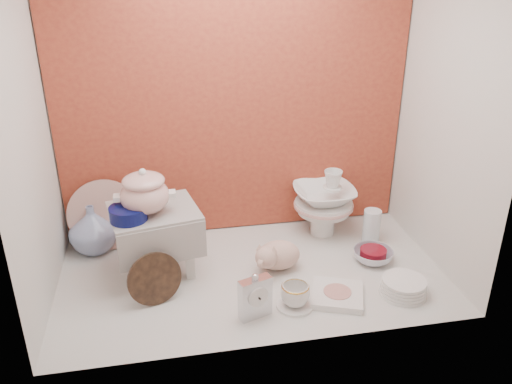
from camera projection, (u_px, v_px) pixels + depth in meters
The scene contains 17 objects.
ground at pixel (253, 274), 2.51m from camera, with size 1.80×1.80×0.00m, color silver.
niche_shell at pixel (245, 70), 2.28m from camera, with size 1.86×1.03×1.53m.
step_stool at pixel (156, 241), 2.46m from camera, with size 0.39×0.33×0.33m, color silver, non-canonical shape.
soup_tureen at pixel (144, 191), 2.31m from camera, with size 0.26×0.26×0.22m, color white, non-canonical shape.
cobalt_bowl at pixel (128, 213), 2.29m from camera, with size 0.17×0.17×0.06m, color #090E47.
floral_platter at pixel (104, 215), 2.67m from camera, with size 0.37×0.10×0.36m, color beige, non-canonical shape.
blue_white_vase at pixel (93, 229), 2.66m from camera, with size 0.24×0.24×0.25m, color white.
lacquer_tray at pixel (155, 279), 2.26m from camera, with size 0.24×0.05×0.24m, color black, non-canonical shape.
mantel_clock at pixel (255, 296), 2.18m from camera, with size 0.14×0.05×0.20m, color silver.
plush_pig at pixel (278, 255), 2.52m from camera, with size 0.27×0.18×0.16m, color #CDA291.
teacup_saucer at pixel (295, 305), 2.28m from camera, with size 0.16×0.16×0.01m, color white.
gold_rim_teacup at pixel (295, 295), 2.26m from camera, with size 0.12×0.12×0.10m, color white.
lattice_dish at pixel (337, 295), 2.33m from camera, with size 0.22×0.22×0.03m, color white.
dinner_plate_stack at pixel (403, 287), 2.35m from camera, with size 0.21×0.21×0.07m, color white.
crystal_bowl at pixel (373, 256), 2.60m from camera, with size 0.20×0.20×0.06m, color silver.
clear_glass_vase at pixel (372, 226), 2.75m from camera, with size 0.09×0.09×0.18m, color silver.
porcelain_tower at pixel (324, 202), 2.80m from camera, with size 0.32×0.32×0.37m, color white, non-canonical shape.
Camera 1 is at (-0.38, -2.08, 1.40)m, focal length 36.99 mm.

